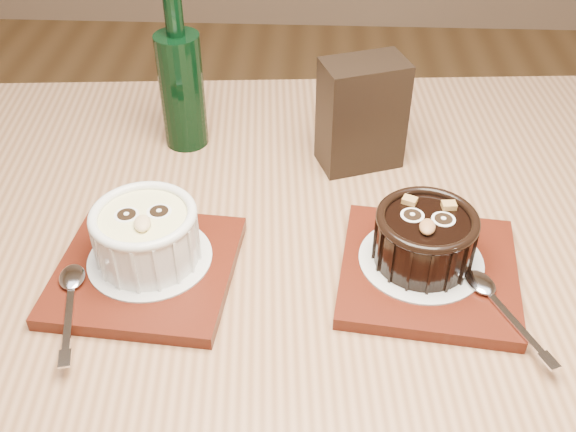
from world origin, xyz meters
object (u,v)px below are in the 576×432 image
Objects in this scene: green_bottle at (182,86)px; tray_right at (428,272)px; table at (282,309)px; condiment_stand at (362,114)px; ramekin_dark at (425,236)px; ramekin_white at (146,233)px; tray_left at (146,270)px.

tray_right is at bearing -40.15° from green_bottle.
green_bottle is (-0.14, 0.22, 0.17)m from table.
green_bottle is at bearing 170.78° from condiment_stand.
ramekin_dark is 0.74× the size of condiment_stand.
ramekin_white reaches higher than tray_right.
condiment_stand reaches higher than table.
green_bottle is (-0.00, 0.25, 0.03)m from ramekin_white.
ramekin_dark is (0.15, -0.02, 0.14)m from table.
tray_left is at bearing -90.07° from green_bottle.
tray_left is 0.27m from green_bottle.
table is 0.20m from ramekin_white.
table is at bearing 1.67° from ramekin_white.
green_bottle reaches higher than ramekin_white.
ramekin_white is 0.28m from ramekin_dark.
ramekin_white is 0.78× the size of condiment_stand.
table is 6.98× the size of tray_right.
condiment_stand is at bearing 63.60° from table.
tray_left is 1.00× the size of tray_right.
condiment_stand is at bearing 115.13° from ramekin_dark.
green_bottle reaches higher than condiment_stand.
ramekin_white reaches higher than table.
tray_right is 0.04m from ramekin_dark.
tray_left is at bearing -135.76° from condiment_stand.
condiment_stand is (0.23, 0.21, 0.02)m from ramekin_white.
table is 0.19m from tray_right.
condiment_stand is (-0.07, 0.21, 0.06)m from tray_right.
green_bottle is (-0.29, 0.25, 0.08)m from tray_right.
ramekin_dark is 0.21m from condiment_stand.
ramekin_dark is at bearing -74.06° from condiment_stand.
ramekin_white is at bearing -136.62° from condiment_stand.
ramekin_dark is at bearing -10.10° from ramekin_white.
table is at bearing 17.23° from tray_left.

